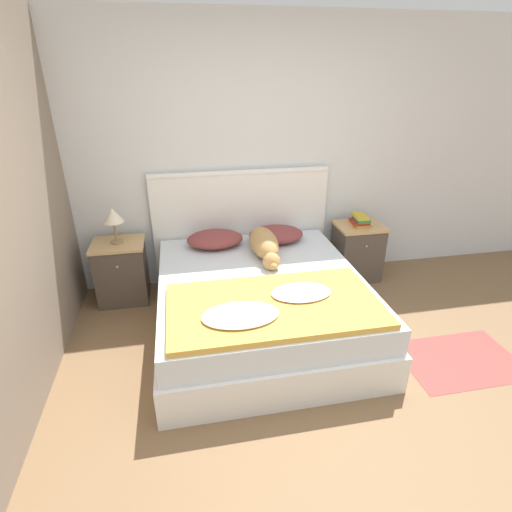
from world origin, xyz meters
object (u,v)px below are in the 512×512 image
object	(u,v)px
pillow_right	(276,234)
table_lamp	(113,217)
nightstand_left	(122,271)
dog	(265,244)
pillow_left	(215,239)
nightstand_right	(357,251)
book_stack	(360,220)
bed	(260,304)

from	to	relation	value
pillow_right	table_lamp	world-z (taller)	table_lamp
nightstand_left	dog	size ratio (longest dim) A/B	0.78
nightstand_left	pillow_left	size ratio (longest dim) A/B	1.13
nightstand_right	dog	xyz separation A→B (m)	(-1.08, -0.35, 0.32)
nightstand_left	pillow_right	bearing A→B (deg)	-1.75
pillow_right	book_stack	distance (m)	0.90
bed	nightstand_right	xyz separation A→B (m)	(1.21, 0.75, 0.05)
bed	dog	size ratio (longest dim) A/B	2.45
pillow_left	book_stack	world-z (taller)	book_stack
nightstand_left	nightstand_right	size ratio (longest dim) A/B	1.00
nightstand_left	dog	world-z (taller)	dog
pillow_left	pillow_right	distance (m)	0.60
dog	book_stack	bearing A→B (deg)	17.85
bed	dog	world-z (taller)	dog
bed	pillow_left	xyz separation A→B (m)	(-0.30, 0.70, 0.33)
nightstand_right	book_stack	world-z (taller)	book_stack
nightstand_left	pillow_right	size ratio (longest dim) A/B	1.13
bed	nightstand_left	xyz separation A→B (m)	(-1.21, 0.75, 0.05)
nightstand_right	pillow_left	xyz separation A→B (m)	(-1.51, -0.05, 0.28)
book_stack	nightstand_left	bearing A→B (deg)	-179.95
pillow_left	table_lamp	xyz separation A→B (m)	(-0.90, 0.05, 0.27)
bed	pillow_left	distance (m)	0.83
nightstand_left	book_stack	size ratio (longest dim) A/B	2.78
book_stack	pillow_right	bearing A→B (deg)	-176.95
pillow_left	pillow_right	bearing A→B (deg)	0.00
book_stack	table_lamp	distance (m)	2.42
nightstand_right	nightstand_left	bearing A→B (deg)	180.00
pillow_right	nightstand_left	bearing A→B (deg)	178.25
nightstand_left	pillow_left	xyz separation A→B (m)	(0.90, -0.05, 0.28)
pillow_left	dog	xyz separation A→B (m)	(0.42, -0.30, 0.04)
pillow_right	book_stack	world-z (taller)	book_stack
table_lamp	nightstand_left	bearing A→B (deg)	-90.00
nightstand_left	pillow_right	xyz separation A→B (m)	(1.51, -0.05, 0.28)
nightstand_left	table_lamp	world-z (taller)	table_lamp
nightstand_right	dog	bearing A→B (deg)	-162.28
dog	table_lamp	xyz separation A→B (m)	(-1.33, 0.35, 0.24)
bed	table_lamp	world-z (taller)	table_lamp
bed	pillow_right	distance (m)	0.83
table_lamp	pillow_left	bearing A→B (deg)	-3.00
pillow_right	book_stack	bearing A→B (deg)	3.05
bed	book_stack	xyz separation A→B (m)	(1.20, 0.75, 0.40)
nightstand_left	dog	xyz separation A→B (m)	(1.33, -0.35, 0.32)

